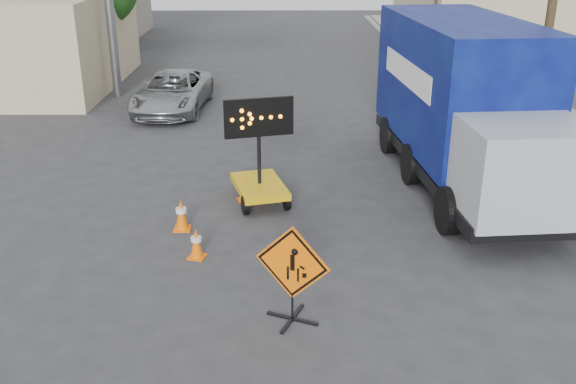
{
  "coord_description": "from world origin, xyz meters",
  "views": [
    {
      "loc": [
        0.47,
        -8.55,
        6.37
      ],
      "look_at": [
        0.54,
        3.0,
        1.69
      ],
      "focal_mm": 40.0,
      "sensor_mm": 36.0,
      "label": 1
    }
  ],
  "objects_px": {
    "construction_sign": "(292,272)",
    "box_truck": "(464,113)",
    "pickup_truck": "(172,92)",
    "arrow_board": "(259,179)"
  },
  "relations": [
    {
      "from": "construction_sign",
      "to": "box_truck",
      "type": "height_order",
      "value": "box_truck"
    },
    {
      "from": "arrow_board",
      "to": "pickup_truck",
      "type": "height_order",
      "value": "arrow_board"
    },
    {
      "from": "pickup_truck",
      "to": "box_truck",
      "type": "bearing_deg",
      "value": -37.03
    },
    {
      "from": "box_truck",
      "to": "arrow_board",
      "type": "bearing_deg",
      "value": -170.66
    },
    {
      "from": "construction_sign",
      "to": "arrow_board",
      "type": "height_order",
      "value": "arrow_board"
    },
    {
      "from": "box_truck",
      "to": "construction_sign",
      "type": "bearing_deg",
      "value": -129.09
    },
    {
      "from": "arrow_board",
      "to": "pickup_truck",
      "type": "distance_m",
      "value": 9.79
    },
    {
      "from": "construction_sign",
      "to": "pickup_truck",
      "type": "height_order",
      "value": "construction_sign"
    },
    {
      "from": "arrow_board",
      "to": "pickup_truck",
      "type": "relative_size",
      "value": 0.52
    },
    {
      "from": "box_truck",
      "to": "pickup_truck",
      "type": "bearing_deg",
      "value": 134.72
    }
  ]
}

